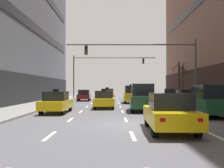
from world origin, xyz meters
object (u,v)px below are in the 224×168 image
taxi_driving_0 (104,100)px  car_driving_6 (84,95)px  car_driving_3 (142,98)px  car_parked_2 (208,101)px  taxi_driving_4 (131,94)px  traffic_signal_0 (153,58)px  taxi_driving_2 (56,102)px  traffic_signal_1 (100,67)px  pedestrian_0 (220,98)px  street_tree_2 (179,80)px  taxi_driving_1 (169,112)px  street_tree_1 (182,82)px  car_parked_3 (187,100)px  taxi_driving_5 (107,95)px

taxi_driving_0 → car_driving_6: (-3.23, 12.86, -0.02)m
car_driving_3 → car_parked_2: (3.92, -3.75, -0.06)m
car_driving_3 → taxi_driving_4: taxi_driving_4 is taller
traffic_signal_0 → taxi_driving_2: bearing=-149.8°
taxi_driving_2 → car_parked_2: size_ratio=1.00×
traffic_signal_1 → pedestrian_0: 22.40m
street_tree_2 → taxi_driving_2: bearing=-131.2°
taxi_driving_4 → street_tree_2: size_ratio=0.85×
car_driving_3 → car_parked_2: size_ratio=1.07×
street_tree_2 → car_parked_2: bearing=-98.7°
taxi_driving_1 → taxi_driving_2: (-6.66, 7.87, -0.03)m
car_driving_6 → street_tree_1: street_tree_1 is taller
car_driving_3 → car_driving_6: car_driving_3 is taller
traffic_signal_1 → car_parked_2: bearing=-71.1°
taxi_driving_0 → car_parked_2: (7.06, -6.49, 0.24)m
car_driving_6 → traffic_signal_0: traffic_signal_0 is taller
taxi_driving_1 → street_tree_2: (6.48, 22.88, 2.12)m
car_parked_2 → pedestrian_0: size_ratio=2.85×
taxi_driving_0 → car_parked_3: 7.27m
taxi_driving_1 → car_driving_6: size_ratio=1.07×
taxi_driving_1 → taxi_driving_4: (-0.15, 19.86, 0.22)m
traffic_signal_1 → pedestrian_0: traffic_signal_1 is taller
taxi_driving_2 → car_parked_3: size_ratio=0.93×
taxi_driving_0 → street_tree_1: size_ratio=0.85×
taxi_driving_4 → taxi_driving_5: bearing=118.8°
taxi_driving_2 → taxi_driving_0: bearing=50.7°
taxi_driving_5 → car_parked_3: 16.66m
car_parked_3 → traffic_signal_0: bearing=138.8°
taxi_driving_5 → street_tree_2: size_ratio=0.90×
taxi_driving_0 → taxi_driving_4: (3.08, 7.82, 0.26)m
taxi_driving_0 → car_driving_6: bearing=104.1°
car_driving_6 → taxi_driving_0: bearing=-75.9°
taxi_driving_4 → car_parked_3: 10.34m
car_driving_3 → taxi_driving_5: (-3.11, 16.12, -0.25)m
car_driving_3 → traffic_signal_1: size_ratio=0.35×
traffic_signal_1 → street_tree_1: size_ratio=2.61×
taxi_driving_0 → traffic_signal_1: size_ratio=0.33×
car_driving_6 → street_tree_2: street_tree_2 is taller
taxi_driving_1 → car_driving_3: (-0.09, 9.31, 0.26)m
taxi_driving_5 → pedestrian_0: taxi_driving_5 is taller
car_driving_3 → taxi_driving_1: bearing=-89.4°
taxi_driving_0 → car_parked_2: bearing=-42.6°
taxi_driving_2 → street_tree_1: 18.83m
taxi_driving_1 → taxi_driving_5: (-3.21, 25.42, 0.02)m
taxi_driving_5 → street_tree_1: 10.72m
car_driving_6 → street_tree_1: 13.60m
car_driving_6 → street_tree_1: size_ratio=0.84×
car_parked_3 → car_driving_3: bearing=-165.5°
car_driving_6 → car_parked_3: size_ratio=0.92×
taxi_driving_1 → street_tree_2: street_tree_2 is taller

